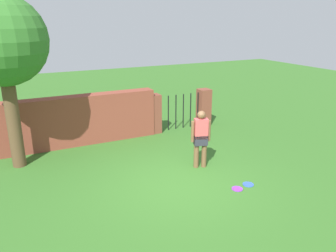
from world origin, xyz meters
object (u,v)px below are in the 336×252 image
Objects in this scene: tree at (2,43)px; frisbee_blue at (248,184)px; frisbee_purple at (237,189)px; person at (201,137)px.

frisbee_blue is (5.05, -3.75, -3.37)m from tree.
tree is at bearing 143.38° from frisbee_blue.
tree is 6.90m from frisbee_purple.
tree is at bearing 170.50° from person.
frisbee_purple is at bearing -170.92° from frisbee_blue.
tree is 2.83× the size of person.
person is at bearing 110.21° from frisbee_blue.
person reaches higher than frisbee_purple.
frisbee_blue is at bearing -52.24° from person.
tree reaches higher than frisbee_blue.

